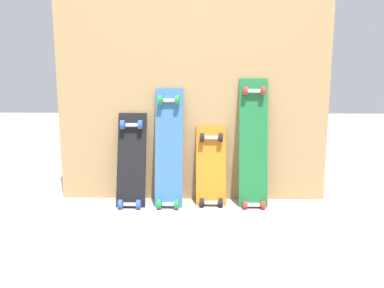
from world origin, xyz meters
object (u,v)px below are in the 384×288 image
at_px(skateboard_blue, 169,152).
at_px(skateboard_green, 253,148).
at_px(skateboard_black, 131,164).
at_px(skateboard_orange, 211,170).

relative_size(skateboard_blue, skateboard_green, 0.92).
bearing_deg(skateboard_black, skateboard_green, 1.10).
xyz_separation_m(skateboard_black, skateboard_orange, (0.56, 0.03, -0.04)).
distance_m(skateboard_blue, skateboard_green, 0.59).
bearing_deg(skateboard_blue, skateboard_black, -179.08).
height_order(skateboard_blue, skateboard_orange, skateboard_blue).
bearing_deg(skateboard_orange, skateboard_green, -2.28).
bearing_deg(skateboard_orange, skateboard_black, -177.14).
bearing_deg(skateboard_green, skateboard_black, -178.90).
bearing_deg(skateboard_blue, skateboard_green, 1.18).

